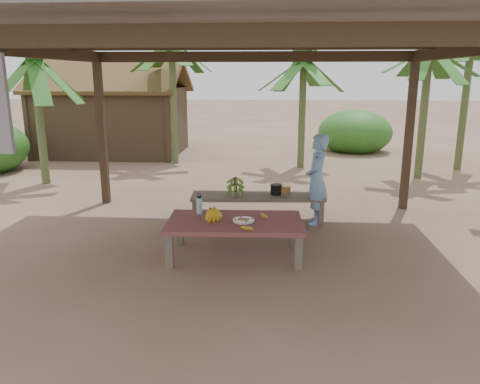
# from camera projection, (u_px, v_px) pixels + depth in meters

# --- Properties ---
(ground) EXTENTS (80.00, 80.00, 0.00)m
(ground) POSITION_uv_depth(u_px,v_px,m) (244.00, 249.00, 6.61)
(ground) COLOR brown
(ground) RESTS_ON ground
(pavilion) EXTENTS (6.60, 5.60, 2.95)m
(pavilion) POSITION_uv_depth(u_px,v_px,m) (243.00, 44.00, 5.92)
(pavilion) COLOR black
(pavilion) RESTS_ON ground
(work_table) EXTENTS (1.84, 1.07, 0.50)m
(work_table) POSITION_uv_depth(u_px,v_px,m) (235.00, 225.00, 6.27)
(work_table) COLOR brown
(work_table) RESTS_ON ground
(bench) EXTENTS (2.23, 0.73, 0.45)m
(bench) POSITION_uv_depth(u_px,v_px,m) (258.00, 198.00, 7.80)
(bench) COLOR brown
(bench) RESTS_ON ground
(ripe_banana_bunch) EXTENTS (0.36, 0.34, 0.18)m
(ripe_banana_bunch) POSITION_uv_depth(u_px,v_px,m) (210.00, 213.00, 6.28)
(ripe_banana_bunch) COLOR yellow
(ripe_banana_bunch) RESTS_ON work_table
(plate) EXTENTS (0.29, 0.29, 0.04)m
(plate) POSITION_uv_depth(u_px,v_px,m) (244.00, 220.00, 6.20)
(plate) COLOR white
(plate) RESTS_ON work_table
(loose_banana_front) EXTENTS (0.16, 0.06, 0.04)m
(loose_banana_front) POSITION_uv_depth(u_px,v_px,m) (247.00, 228.00, 5.88)
(loose_banana_front) COLOR yellow
(loose_banana_front) RESTS_ON work_table
(loose_banana_side) EXTENTS (0.14, 0.15, 0.04)m
(loose_banana_side) POSITION_uv_depth(u_px,v_px,m) (264.00, 216.00, 6.39)
(loose_banana_side) COLOR yellow
(loose_banana_side) RESTS_ON work_table
(water_flask) EXTENTS (0.08, 0.08, 0.30)m
(water_flask) POSITION_uv_depth(u_px,v_px,m) (199.00, 205.00, 6.53)
(water_flask) COLOR #42CED0
(water_flask) RESTS_ON work_table
(green_banana_stalk) EXTENTS (0.29, 0.29, 0.32)m
(green_banana_stalk) POSITION_uv_depth(u_px,v_px,m) (235.00, 186.00, 7.75)
(green_banana_stalk) COLOR #598C2D
(green_banana_stalk) RESTS_ON bench
(cooking_pot) EXTENTS (0.19, 0.19, 0.16)m
(cooking_pot) POSITION_uv_depth(u_px,v_px,m) (276.00, 190.00, 7.79)
(cooking_pot) COLOR black
(cooking_pot) RESTS_ON bench
(skewer_rack) EXTENTS (0.18, 0.09, 0.24)m
(skewer_rack) POSITION_uv_depth(u_px,v_px,m) (286.00, 189.00, 7.70)
(skewer_rack) COLOR #A57F47
(skewer_rack) RESTS_ON bench
(woman) EXTENTS (0.45, 0.60, 1.49)m
(woman) POSITION_uv_depth(u_px,v_px,m) (317.00, 180.00, 7.58)
(woman) COLOR #76A3E0
(woman) RESTS_ON ground
(hut) EXTENTS (4.40, 3.43, 2.85)m
(hut) POSITION_uv_depth(u_px,v_px,m) (114.00, 118.00, 14.39)
(hut) COLOR black
(hut) RESTS_ON ground
(banana_plant_ne) EXTENTS (1.80, 1.80, 3.23)m
(banana_plant_ne) POSITION_uv_depth(u_px,v_px,m) (429.00, 59.00, 10.48)
(banana_plant_ne) COLOR #596638
(banana_plant_ne) RESTS_ON ground
(banana_plant_n) EXTENTS (1.80, 1.80, 2.99)m
(banana_plant_n) POSITION_uv_depth(u_px,v_px,m) (303.00, 70.00, 11.81)
(banana_plant_n) COLOR #596638
(banana_plant_n) RESTS_ON ground
(banana_plant_nw) EXTENTS (1.80, 1.80, 3.48)m
(banana_plant_nw) POSITION_uv_depth(u_px,v_px,m) (172.00, 51.00, 12.29)
(banana_plant_nw) COLOR #596638
(banana_plant_nw) RESTS_ON ground
(banana_plant_w) EXTENTS (1.80, 1.80, 2.90)m
(banana_plant_w) POSITION_uv_depth(u_px,v_px,m) (35.00, 73.00, 10.00)
(banana_plant_w) COLOR #596638
(banana_plant_w) RESTS_ON ground
(banana_plant_far) EXTENTS (1.80, 1.80, 3.70)m
(banana_plant_far) POSITION_uv_depth(u_px,v_px,m) (472.00, 41.00, 11.36)
(banana_plant_far) COLOR #596638
(banana_plant_far) RESTS_ON ground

